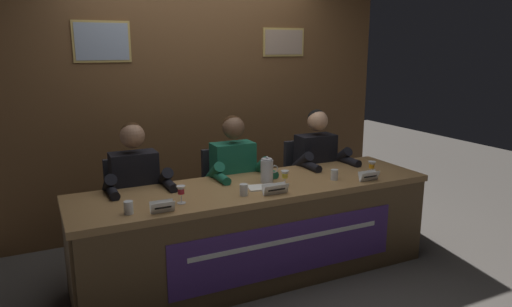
# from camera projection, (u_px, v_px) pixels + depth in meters

# --- Properties ---
(ground_plane) EXTENTS (12.00, 12.00, 0.00)m
(ground_plane) POSITION_uv_depth(u_px,v_px,m) (256.00, 272.00, 3.82)
(ground_plane) COLOR #4C4742
(wall_back_panelled) EXTENTS (4.03, 0.14, 2.60)m
(wall_back_panelled) POSITION_uv_depth(u_px,v_px,m) (200.00, 97.00, 4.64)
(wall_back_panelled) COLOR brown
(wall_back_panelled) RESTS_ON ground_plane
(conference_table) EXTENTS (2.83, 0.78, 0.75)m
(conference_table) POSITION_uv_depth(u_px,v_px,m) (262.00, 218.00, 3.61)
(conference_table) COLOR olive
(conference_table) RESTS_ON ground_plane
(chair_left) EXTENTS (0.44, 0.45, 0.90)m
(chair_left) POSITION_uv_depth(u_px,v_px,m) (134.00, 215.00, 3.86)
(chair_left) COLOR black
(chair_left) RESTS_ON ground_plane
(panelist_left) EXTENTS (0.51, 0.48, 1.23)m
(panelist_left) POSITION_uv_depth(u_px,v_px,m) (137.00, 190.00, 3.62)
(panelist_left) COLOR black
(panelist_left) RESTS_ON ground_plane
(nameplate_left) EXTENTS (0.16, 0.06, 0.08)m
(nameplate_left) POSITION_uv_depth(u_px,v_px,m) (162.00, 207.00, 3.03)
(nameplate_left) COLOR white
(nameplate_left) RESTS_ON conference_table
(juice_glass_left) EXTENTS (0.06, 0.06, 0.12)m
(juice_glass_left) POSITION_uv_depth(u_px,v_px,m) (181.00, 191.00, 3.20)
(juice_glass_left) COLOR white
(juice_glass_left) RESTS_ON conference_table
(water_cup_left) EXTENTS (0.06, 0.06, 0.08)m
(water_cup_left) POSITION_uv_depth(u_px,v_px,m) (129.00, 208.00, 3.01)
(water_cup_left) COLOR silver
(water_cup_left) RESTS_ON conference_table
(chair_center) EXTENTS (0.44, 0.45, 0.90)m
(chair_center) POSITION_uv_depth(u_px,v_px,m) (228.00, 201.00, 4.22)
(chair_center) COLOR black
(chair_center) RESTS_ON ground_plane
(panelist_center) EXTENTS (0.51, 0.48, 1.23)m
(panelist_center) POSITION_uv_depth(u_px,v_px,m) (237.00, 177.00, 3.98)
(panelist_center) COLOR black
(panelist_center) RESTS_ON ground_plane
(nameplate_center) EXTENTS (0.20, 0.06, 0.08)m
(nameplate_center) POSITION_uv_depth(u_px,v_px,m) (275.00, 189.00, 3.40)
(nameplate_center) COLOR white
(nameplate_center) RESTS_ON conference_table
(juice_glass_center) EXTENTS (0.06, 0.06, 0.12)m
(juice_glass_center) POSITION_uv_depth(u_px,v_px,m) (285.00, 175.00, 3.59)
(juice_glass_center) COLOR white
(juice_glass_center) RESTS_ON conference_table
(water_cup_center) EXTENTS (0.06, 0.06, 0.08)m
(water_cup_center) POSITION_uv_depth(u_px,v_px,m) (244.00, 190.00, 3.38)
(water_cup_center) COLOR silver
(water_cup_center) RESTS_ON conference_table
(chair_right) EXTENTS (0.44, 0.45, 0.90)m
(chair_right) POSITION_uv_depth(u_px,v_px,m) (308.00, 189.00, 4.58)
(chair_right) COLOR black
(chair_right) RESTS_ON ground_plane
(panelist_right) EXTENTS (0.51, 0.48, 1.23)m
(panelist_right) POSITION_uv_depth(u_px,v_px,m) (320.00, 166.00, 4.34)
(panelist_right) COLOR black
(panelist_right) RESTS_ON ground_plane
(nameplate_right) EXTENTS (0.18, 0.06, 0.08)m
(nameplate_right) POSITION_uv_depth(u_px,v_px,m) (369.00, 176.00, 3.74)
(nameplate_right) COLOR white
(nameplate_right) RESTS_ON conference_table
(juice_glass_right) EXTENTS (0.06, 0.06, 0.12)m
(juice_glass_right) POSITION_uv_depth(u_px,v_px,m) (372.00, 166.00, 3.88)
(juice_glass_right) COLOR white
(juice_glass_right) RESTS_ON conference_table
(water_cup_right) EXTENTS (0.06, 0.06, 0.08)m
(water_cup_right) POSITION_uv_depth(u_px,v_px,m) (334.00, 175.00, 3.77)
(water_cup_right) COLOR silver
(water_cup_right) RESTS_ON conference_table
(water_pitcher_central) EXTENTS (0.15, 0.10, 0.21)m
(water_pitcher_central) POSITION_uv_depth(u_px,v_px,m) (267.00, 171.00, 3.70)
(water_pitcher_central) COLOR silver
(water_pitcher_central) RESTS_ON conference_table
(document_stack_center) EXTENTS (0.24, 0.19, 0.01)m
(document_stack_center) POSITION_uv_depth(u_px,v_px,m) (262.00, 188.00, 3.56)
(document_stack_center) COLOR white
(document_stack_center) RESTS_ON conference_table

